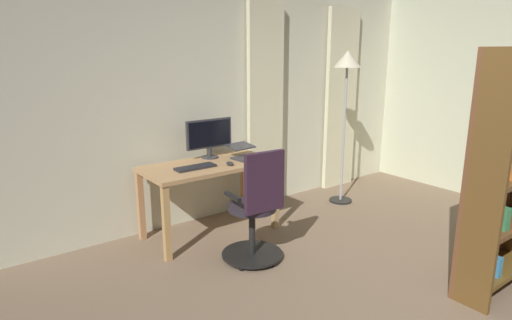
# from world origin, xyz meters

# --- Properties ---
(ground_plane) EXTENTS (7.50, 7.50, 0.00)m
(ground_plane) POSITION_xyz_m (0.00, 0.00, 0.00)
(ground_plane) COLOR #7D664F
(back_room_partition) EXTENTS (5.77, 0.10, 2.62)m
(back_room_partition) POSITION_xyz_m (0.00, -2.63, 1.31)
(back_room_partition) COLOR beige
(back_room_partition) RESTS_ON ground
(curtain_left_panel) EXTENTS (0.55, 0.06, 2.40)m
(curtain_left_panel) POSITION_xyz_m (-1.79, -2.52, 1.20)
(curtain_left_panel) COLOR beige
(curtain_left_panel) RESTS_ON ground
(curtain_right_panel) EXTENTS (0.50, 0.06, 2.40)m
(curtain_right_panel) POSITION_xyz_m (-0.49, -2.52, 1.20)
(curtain_right_panel) COLOR beige
(curtain_right_panel) RESTS_ON ground
(desk) EXTENTS (1.34, 0.66, 0.75)m
(desk) POSITION_xyz_m (0.52, -2.15, 0.65)
(desk) COLOR tan
(desk) RESTS_ON ground
(office_chair) EXTENTS (0.56, 0.56, 1.04)m
(office_chair) POSITION_xyz_m (0.52, -1.36, 0.47)
(office_chair) COLOR black
(office_chair) RESTS_ON ground
(computer_monitor) EXTENTS (0.53, 0.18, 0.41)m
(computer_monitor) POSITION_xyz_m (0.39, -2.36, 0.99)
(computer_monitor) COLOR #333338
(computer_monitor) RESTS_ON desk
(computer_keyboard) EXTENTS (0.40, 0.14, 0.02)m
(computer_keyboard) POSITION_xyz_m (0.72, -2.07, 0.76)
(computer_keyboard) COLOR #232328
(computer_keyboard) RESTS_ON desk
(laptop) EXTENTS (0.32, 0.33, 0.14)m
(laptop) POSITION_xyz_m (0.10, -2.13, 0.80)
(laptop) COLOR #333338
(laptop) RESTS_ON desk
(computer_mouse) EXTENTS (0.06, 0.10, 0.04)m
(computer_mouse) POSITION_xyz_m (0.39, -1.97, 0.77)
(computer_mouse) COLOR #232328
(computer_mouse) RESTS_ON desk
(bookshelf) EXTENTS (0.80, 0.30, 1.88)m
(bookshelf) POSITION_xyz_m (-0.69, 0.11, 0.94)
(bookshelf) COLOR brown
(bookshelf) RESTS_ON ground
(floor_lamp) EXTENTS (0.32, 0.32, 1.86)m
(floor_lamp) POSITION_xyz_m (-1.30, -2.00, 1.56)
(floor_lamp) COLOR black
(floor_lamp) RESTS_ON ground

